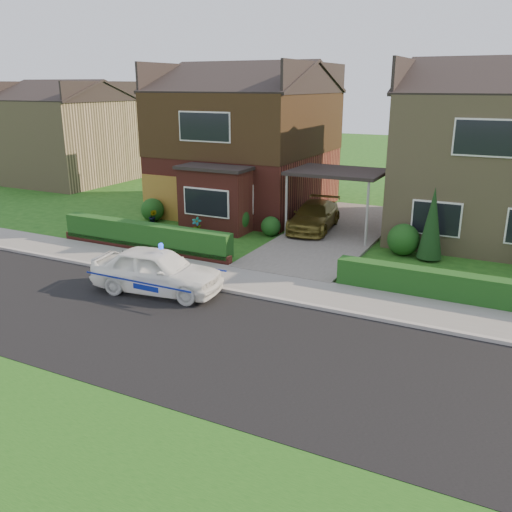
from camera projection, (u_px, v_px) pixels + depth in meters
The scene contains 24 objects.
ground at pixel (196, 336), 13.86m from camera, with size 120.00×120.00×0.00m, color #1A4B14.
road at pixel (196, 336), 13.86m from camera, with size 60.00×6.00×0.02m, color black.
kerb at pixel (250, 295), 16.43m from camera, with size 60.00×0.16×0.12m, color #9E9993.
sidewalk at pixel (265, 284), 17.33m from camera, with size 60.00×2.00×0.10m, color slate.
grass_verge at pixel (43, 448), 9.60m from camera, with size 60.00×4.00×0.01m, color #1A4B14.
driveway at pixel (335, 233), 23.20m from camera, with size 3.80×12.00×0.12m, color #666059.
house_left at pixel (247, 134), 27.02m from camera, with size 7.50×9.53×7.25m.
house_right at pixel (498, 148), 22.18m from camera, with size 7.50×8.06×7.25m.
carport_link at pixel (338, 173), 22.38m from camera, with size 3.80×3.00×2.77m.
garage_door at pixel (162, 198), 25.55m from camera, with size 2.20×0.10×2.10m, color olive.
dwarf_wall at pixel (143, 247), 20.80m from camera, with size 7.70×0.25×0.36m, color maroon.
hedge_left at pixel (146, 251), 20.98m from camera, with size 7.50×0.55×0.90m, color #133D14.
hedge_right at pixel (461, 304), 15.93m from camera, with size 7.50×0.55×0.80m, color #133D14.
shrub_left_far at pixel (153, 210), 25.42m from camera, with size 1.08×1.08×1.08m, color #133D14.
shrub_left_mid at pixel (234, 218), 23.29m from camera, with size 1.32×1.32×1.32m, color #133D14.
shrub_left_near at pixel (271, 226), 22.93m from camera, with size 0.84×0.84×0.84m, color #133D14.
shrub_right_near at pixel (403, 240), 20.31m from camera, with size 1.20×1.20×1.20m, color #133D14.
conifer_a at pixel (432, 226), 19.50m from camera, with size 0.90×0.90×2.60m, color black.
neighbour_left at pixel (69, 142), 35.26m from camera, with size 6.50×7.00×5.20m, color #917F58.
police_car at pixel (157, 271), 16.60m from camera, with size 3.77×4.27×1.56m.
driveway_car at pixel (314, 216), 23.49m from camera, with size 1.65×4.06×1.18m, color brown.
potted_plant_a at pixel (197, 227), 22.81m from camera, with size 0.43×0.29×0.82m, color gray.
potted_plant_b at pixel (153, 217), 24.89m from camera, with size 0.37×0.30×0.67m, color gray.
potted_plant_c at pixel (237, 228), 22.95m from camera, with size 0.40×0.40×0.71m, color gray.
Camera 1 is at (7.03, -10.55, 6.15)m, focal length 38.00 mm.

